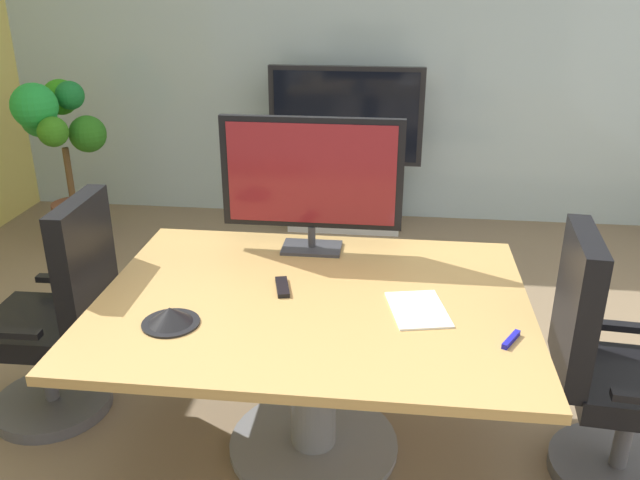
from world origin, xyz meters
TOP-DOWN VIEW (x-y plane):
  - ground_plane at (0.00, 0.00)m, footprint 7.13×7.13m
  - wall_back_glass_partition at (0.00, 3.07)m, footprint 6.12×0.10m
  - conference_table at (-0.08, 0.00)m, footprint 1.76×1.33m
  - office_chair_left at (-1.29, 0.13)m, footprint 0.60×0.58m
  - office_chair_right at (1.13, -0.03)m, footprint 0.61×0.59m
  - tv_monitor at (-0.15, 0.50)m, footprint 0.84×0.18m
  - wall_display_unit at (-0.17, 2.71)m, footprint 1.20×0.36m
  - potted_plant at (-2.27, 2.18)m, footprint 0.60×0.63m
  - conference_phone at (-0.59, -0.28)m, footprint 0.22×0.22m
  - remote_control at (-0.22, 0.06)m, footprint 0.09×0.18m
  - whiteboard_marker at (0.67, -0.26)m, footprint 0.08×0.12m
  - paper_notepad at (0.34, -0.06)m, footprint 0.27×0.34m

SIDE VIEW (x-z plane):
  - ground_plane at x=0.00m, z-range 0.00..0.00m
  - wall_display_unit at x=-0.17m, z-range -0.21..1.10m
  - office_chair_left at x=-1.29m, z-range -0.09..1.00m
  - office_chair_right at x=1.13m, z-range -0.09..1.00m
  - conference_table at x=-0.08m, z-range 0.19..0.95m
  - paper_notepad at x=0.34m, z-range 0.76..0.77m
  - remote_control at x=-0.22m, z-range 0.76..0.78m
  - whiteboard_marker at x=0.67m, z-range 0.76..0.78m
  - conference_phone at x=-0.59m, z-range 0.76..0.83m
  - potted_plant at x=-2.27m, z-range 0.18..1.43m
  - tv_monitor at x=-0.15m, z-range 0.80..1.44m
  - wall_back_glass_partition at x=0.00m, z-range 0.00..2.71m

